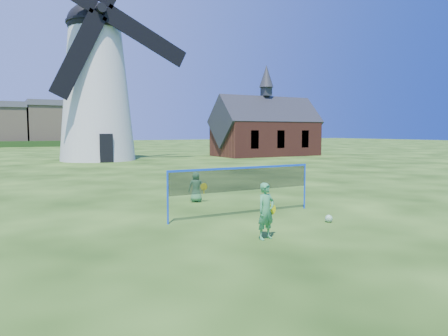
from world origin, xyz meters
TOP-DOWN VIEW (x-y plane):
  - ground at (0.00, 0.00)m, footprint 220.00×220.00m
  - windmill at (2.06, 27.85)m, footprint 15.41×6.67m
  - chapel at (19.64, 26.47)m, footprint 11.50×5.58m
  - badminton_net at (0.63, 0.09)m, footprint 5.05×0.05m
  - player_girl at (-0.33, -2.63)m, footprint 0.70×0.43m
  - player_boy at (0.44, 3.12)m, footprint 0.69×0.55m
  - play_ball at (2.36, -1.95)m, footprint 0.22×0.22m

SIDE VIEW (x-z plane):
  - ground at x=0.00m, z-range 0.00..0.00m
  - play_ball at x=2.36m, z-range 0.00..0.22m
  - player_boy at x=0.44m, z-range 0.00..1.15m
  - player_girl at x=-0.33m, z-range 0.00..1.40m
  - badminton_net at x=0.63m, z-range 0.36..1.91m
  - chapel at x=19.64m, z-range -2.13..7.60m
  - windmill at x=2.06m, z-range -3.27..17.31m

